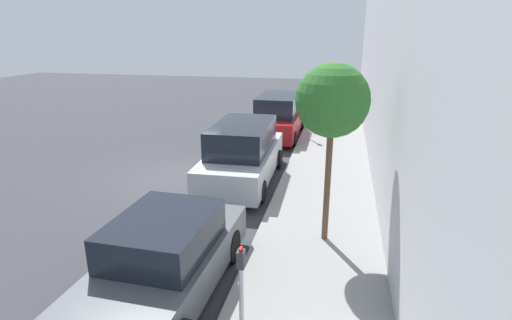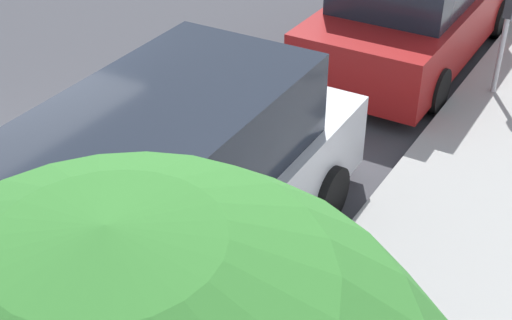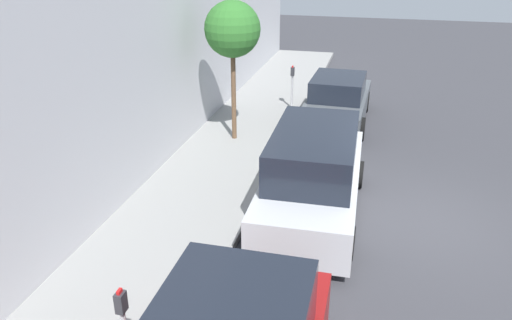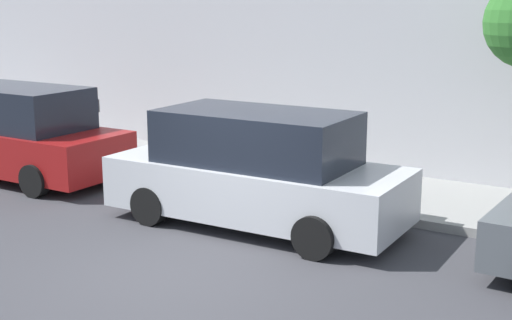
% 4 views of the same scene
% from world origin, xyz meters
% --- Properties ---
extents(ground_plane, '(60.00, 60.00, 0.00)m').
position_xyz_m(ground_plane, '(0.00, 0.00, 0.00)').
color(ground_plane, '#38383D').
extents(sidewalk, '(2.82, 32.00, 0.15)m').
position_xyz_m(sidewalk, '(4.91, 0.00, 0.07)').
color(sidewalk, gray).
rests_on(sidewalk, ground_plane).
extents(parked_minivan_second, '(2.02, 4.94, 1.90)m').
position_xyz_m(parked_minivan_second, '(2.27, 0.19, 0.92)').
color(parked_minivan_second, '#B7BABF').
rests_on(parked_minivan_second, ground_plane).
extents(parked_minivan_third, '(2.02, 4.91, 1.90)m').
position_xyz_m(parked_minivan_third, '(2.45, 6.17, 0.92)').
color(parked_minivan_third, maroon).
rests_on(parked_minivan_third, ground_plane).
extents(parking_meter_far, '(0.11, 0.15, 1.42)m').
position_xyz_m(parking_meter_far, '(3.95, 5.36, 1.02)').
color(parking_meter_far, '#ADADB2').
rests_on(parking_meter_far, sidewalk).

